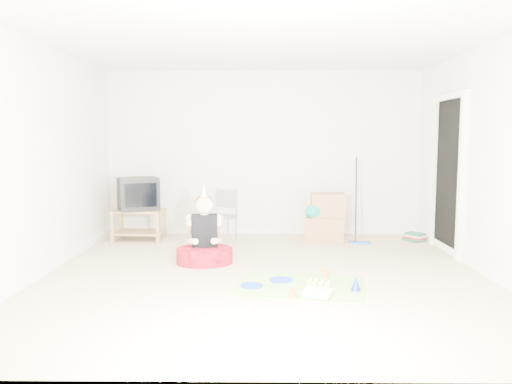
{
  "coord_description": "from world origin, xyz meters",
  "views": [
    {
      "loc": [
        -0.03,
        -5.5,
        1.52
      ],
      "look_at": [
        -0.1,
        0.4,
        0.9
      ],
      "focal_mm": 35.0,
      "sensor_mm": 36.0,
      "label": 1
    }
  ],
  "objects_px": {
    "seated_woman": "(205,246)",
    "birthday_cake": "(318,293)",
    "tv_stand": "(139,222)",
    "folding_chair": "(223,216)",
    "crt_tv": "(138,194)",
    "cardboard_boxes": "(325,218)"
  },
  "relations": [
    {
      "from": "seated_woman",
      "to": "birthday_cake",
      "type": "height_order",
      "value": "seated_woman"
    },
    {
      "from": "tv_stand",
      "to": "folding_chair",
      "type": "xyz_separation_m",
      "value": [
        1.28,
        -0.12,
        0.11
      ]
    },
    {
      "from": "tv_stand",
      "to": "crt_tv",
      "type": "distance_m",
      "value": 0.44
    },
    {
      "from": "seated_woman",
      "to": "folding_chair",
      "type": "bearing_deg",
      "value": 84.65
    },
    {
      "from": "birthday_cake",
      "to": "cardboard_boxes",
      "type": "bearing_deg",
      "value": 81.46
    },
    {
      "from": "crt_tv",
      "to": "seated_woman",
      "type": "xyz_separation_m",
      "value": [
        1.16,
        -1.42,
        -0.49
      ]
    },
    {
      "from": "folding_chair",
      "to": "birthday_cake",
      "type": "distance_m",
      "value": 2.88
    },
    {
      "from": "cardboard_boxes",
      "to": "tv_stand",
      "type": "bearing_deg",
      "value": 178.91
    },
    {
      "from": "folding_chair",
      "to": "seated_woman",
      "type": "bearing_deg",
      "value": -95.35
    },
    {
      "from": "folding_chair",
      "to": "seated_woman",
      "type": "height_order",
      "value": "seated_woman"
    },
    {
      "from": "tv_stand",
      "to": "crt_tv",
      "type": "xyz_separation_m",
      "value": [
        -0.0,
        -0.0,
        0.44
      ]
    },
    {
      "from": "cardboard_boxes",
      "to": "birthday_cake",
      "type": "bearing_deg",
      "value": -98.54
    },
    {
      "from": "crt_tv",
      "to": "birthday_cake",
      "type": "distance_m",
      "value": 3.71
    },
    {
      "from": "tv_stand",
      "to": "cardboard_boxes",
      "type": "bearing_deg",
      "value": -1.09
    },
    {
      "from": "seated_woman",
      "to": "tv_stand",
      "type": "bearing_deg",
      "value": 129.27
    },
    {
      "from": "crt_tv",
      "to": "folding_chair",
      "type": "height_order",
      "value": "crt_tv"
    },
    {
      "from": "folding_chair",
      "to": "birthday_cake",
      "type": "height_order",
      "value": "folding_chair"
    },
    {
      "from": "folding_chair",
      "to": "tv_stand",
      "type": "bearing_deg",
      "value": 174.81
    },
    {
      "from": "tv_stand",
      "to": "birthday_cake",
      "type": "bearing_deg",
      "value": -48.71
    },
    {
      "from": "crt_tv",
      "to": "birthday_cake",
      "type": "height_order",
      "value": "crt_tv"
    },
    {
      "from": "tv_stand",
      "to": "birthday_cake",
      "type": "height_order",
      "value": "tv_stand"
    },
    {
      "from": "tv_stand",
      "to": "cardboard_boxes",
      "type": "height_order",
      "value": "cardboard_boxes"
    }
  ]
}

